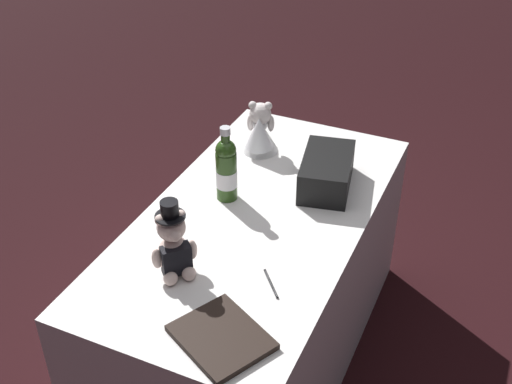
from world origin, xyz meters
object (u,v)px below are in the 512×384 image
signing_pen (271,283)px  gift_case_black (327,172)px  teddy_bear_bride (260,131)px  teddy_bear_groom (174,246)px  guestbook (221,337)px  champagne_bottle (226,169)px

signing_pen → gift_case_black: bearing=2.4°
teddy_bear_bride → teddy_bear_groom: bearing=-175.7°
gift_case_black → guestbook: bearing=179.3°
champagne_bottle → signing_pen: champagne_bottle is taller
signing_pen → guestbook: guestbook is taller
signing_pen → gift_case_black: 0.60m
signing_pen → guestbook: (-0.27, 0.03, 0.01)m
signing_pen → gift_case_black: (0.59, 0.02, 0.06)m
teddy_bear_groom → gift_case_black: (0.67, -0.27, -0.04)m
teddy_bear_bride → champagne_bottle: bearing=-176.1°
teddy_bear_groom → champagne_bottle: 0.44m
teddy_bear_bride → signing_pen: size_ratio=1.99×
gift_case_black → teddy_bear_bride: bearing=68.8°
teddy_bear_groom → signing_pen: teddy_bear_groom is taller
champagne_bottle → teddy_bear_groom: bearing=-175.3°
champagne_bottle → guestbook: (-0.64, -0.30, -0.12)m
teddy_bear_groom → gift_case_black: teddy_bear_groom is taller
gift_case_black → guestbook: (-0.86, 0.01, -0.05)m
champagne_bottle → signing_pen: bearing=-137.8°
guestbook → teddy_bear_bride: bearing=45.5°
gift_case_black → teddy_bear_groom: bearing=157.8°
teddy_bear_bride → gift_case_black: teddy_bear_bride is taller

